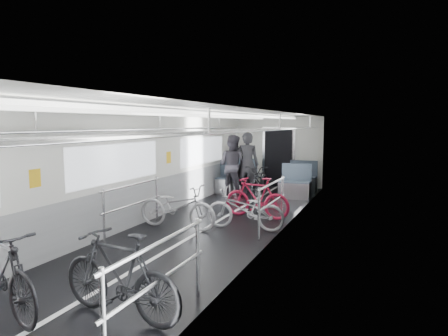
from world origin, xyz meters
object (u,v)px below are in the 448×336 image
Objects in this scene: bike_right_far at (257,198)px; bike_right_mid at (245,209)px; person_seated at (232,165)px; bike_right_near at (120,275)px; bike_aisle at (260,181)px; bike_left_far at (177,207)px; person_standing at (247,164)px; bike_left_mid at (0,271)px.

bike_right_mid is at bearing 10.10° from bike_right_far.
person_seated is (-1.56, 2.51, 0.44)m from bike_right_far.
bike_right_far is (-0.02, 5.15, -0.03)m from bike_right_near.
bike_aisle is at bearing -175.53° from person_seated.
bike_aisle is at bearing -7.48° from bike_left_far.
bike_right_near is 0.87× the size of person_standing.
bike_left_mid is 4.10m from bike_left_far.
bike_left_far is 3.98m from bike_aisle.
bike_left_far is at bearing -33.91° from bike_right_far.
bike_right_near is at bearing -88.37° from bike_aisle.
bike_right_far is 2.99m from person_seated.
bike_left_far is 3.86m from bike_right_near.
bike_left_far is 4.07m from person_standing.
bike_left_mid is 0.92× the size of bike_aisle.
bike_left_mid is 5.74m from bike_right_far.
bike_aisle is at bearing -158.92° from bike_right_far.
bike_right_mid is at bearing 123.90° from person_seated.
bike_left_far is 0.91× the size of person_standing.
bike_right_near is at bearing 111.05° from person_seated.
person_seated reaches higher than bike_left_mid.
bike_right_mid is at bearing 100.50° from person_standing.
bike_right_near is 7.83m from person_seated.
bike_right_near is 5.15m from bike_right_far.
bike_left_far is 1.40m from bike_right_mid.
bike_right_mid is at bearing -174.41° from bike_right_near.
bike_left_mid is at bearing 81.35° from person_standing.
bike_right_mid is 0.87× the size of bike_aisle.
person_standing is 0.47m from person_seated.
bike_left_far is at bearing -102.00° from bike_aisle.
person_standing is (0.17, 8.13, 0.44)m from bike_left_mid.
bike_left_mid reaches higher than bike_left_far.
bike_right_near reaches higher than bike_aisle.
bike_right_far is (-0.08, 1.08, 0.05)m from bike_right_mid.
bike_aisle is (-0.74, 3.52, 0.06)m from bike_right_mid.
bike_left_mid is 0.94× the size of person_seated.
bike_aisle is 0.64m from person_standing.
bike_left_far is at bearing -154.36° from bike_right_near.
bike_aisle is at bearing -168.42° from bike_right_near.
bike_right_mid is (0.06, 4.07, -0.07)m from bike_right_near.
bike_aisle is 1.02× the size of person_seated.
bike_right_mid is at bearing -81.58° from bike_aisle.
person_standing is (-1.17, 3.62, 0.53)m from bike_right_mid.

